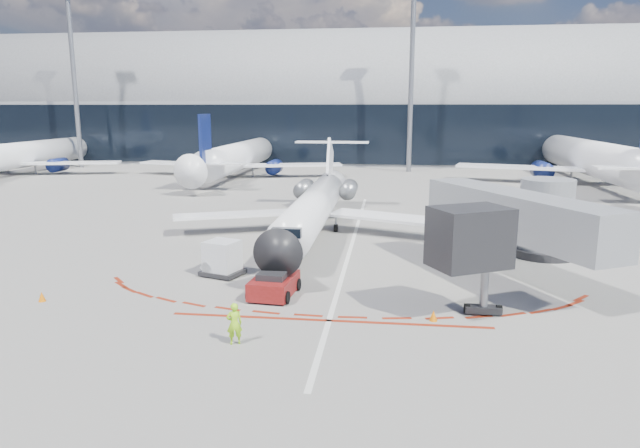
# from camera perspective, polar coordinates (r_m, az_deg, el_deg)

# --- Properties ---
(ground) EXTENTS (260.00, 260.00, 0.00)m
(ground) POSITION_cam_1_polar(r_m,az_deg,el_deg) (35.99, 2.90, -3.03)
(ground) COLOR slate
(ground) RESTS_ON ground
(apron_centerline) EXTENTS (0.25, 40.00, 0.01)m
(apron_centerline) POSITION_cam_1_polar(r_m,az_deg,el_deg) (37.92, 3.12, -2.27)
(apron_centerline) COLOR silver
(apron_centerline) RESTS_ON ground
(apron_stop_bar) EXTENTS (14.00, 0.25, 0.01)m
(apron_stop_bar) POSITION_cam_1_polar(r_m,az_deg,el_deg) (25.07, 0.90, -9.63)
(apron_stop_bar) COLOR maroon
(apron_stop_bar) RESTS_ON ground
(terminal_building) EXTENTS (150.00, 24.15, 24.00)m
(terminal_building) POSITION_cam_1_polar(r_m,az_deg,el_deg) (99.74, 5.79, 11.22)
(terminal_building) COLOR #939598
(terminal_building) RESTS_ON ground
(jet_bridge) EXTENTS (10.03, 15.20, 4.90)m
(jet_bridge) POSITION_cam_1_polar(r_m,az_deg,el_deg) (33.11, 19.70, 0.34)
(jet_bridge) COLOR gray
(jet_bridge) RESTS_ON ground
(light_mast_west) EXTENTS (0.70, 0.70, 25.00)m
(light_mast_west) POSITION_cam_1_polar(r_m,az_deg,el_deg) (95.47, -23.33, 12.73)
(light_mast_west) COLOR gray
(light_mast_west) RESTS_ON ground
(light_mast_centre) EXTENTS (0.70, 0.70, 25.00)m
(light_mast_centre) POSITION_cam_1_polar(r_m,az_deg,el_deg) (82.84, 9.11, 13.82)
(light_mast_centre) COLOR gray
(light_mast_centre) RESTS_ON ground
(regional_jet) EXTENTS (21.16, 26.09, 6.53)m
(regional_jet) POSITION_cam_1_polar(r_m,az_deg,el_deg) (40.92, -0.47, 1.89)
(regional_jet) COLOR white
(regional_jet) RESTS_ON ground
(pushback_tug) EXTENTS (2.30, 4.90, 1.25)m
(pushback_tug) POSITION_cam_1_polar(r_m,az_deg,el_deg) (28.16, -4.62, -6.07)
(pushback_tug) COLOR #61100D
(pushback_tug) RESTS_ON ground
(ramp_worker) EXTENTS (0.72, 0.61, 1.68)m
(ramp_worker) POSITION_cam_1_polar(r_m,az_deg,el_deg) (22.70, -8.57, -9.82)
(ramp_worker) COLOR #9BEA18
(ramp_worker) RESTS_ON ground
(uld_container) EXTENTS (2.52, 2.32, 1.94)m
(uld_container) POSITION_cam_1_polar(r_m,az_deg,el_deg) (31.71, -9.74, -3.41)
(uld_container) COLOR black
(uld_container) RESTS_ON ground
(safety_cone_left) EXTENTS (0.34, 0.34, 0.47)m
(safety_cone_left) POSITION_cam_1_polar(r_m,az_deg,el_deg) (30.39, -26.06, -6.54)
(safety_cone_left) COLOR orange
(safety_cone_left) RESTS_ON ground
(safety_cone_right) EXTENTS (0.35, 0.35, 0.48)m
(safety_cone_right) POSITION_cam_1_polar(r_m,az_deg,el_deg) (25.44, 11.27, -8.97)
(safety_cone_right) COLOR orange
(safety_cone_right) RESTS_ON ground
(bg_airliner_0) EXTENTS (31.70, 33.56, 10.25)m
(bg_airliner_0) POSITION_cam_1_polar(r_m,az_deg,el_deg) (89.91, -27.59, 7.77)
(bg_airliner_0) COLOR white
(bg_airliner_0) RESTS_ON ground
(bg_airliner_1) EXTENTS (32.32, 34.22, 10.46)m
(bg_airliner_1) POSITION_cam_1_polar(r_m,az_deg,el_deg) (77.44, -8.16, 8.63)
(bg_airliner_1) COLOR white
(bg_airliner_1) RESTS_ON ground
(bg_airliner_2) EXTENTS (37.25, 39.44, 12.05)m
(bg_airliner_2) POSITION_cam_1_polar(r_m,az_deg,el_deg) (76.88, 25.62, 8.19)
(bg_airliner_2) COLOR white
(bg_airliner_2) RESTS_ON ground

